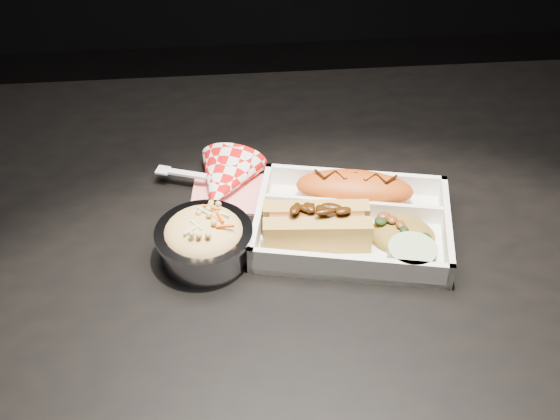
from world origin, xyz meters
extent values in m
cube|color=black|center=(0.00, 0.00, 0.73)|extent=(1.20, 0.80, 0.03)
cylinder|color=black|center=(-0.55, 0.35, 0.36)|extent=(0.05, 0.05, 0.72)
cylinder|color=black|center=(0.55, 0.35, 0.36)|extent=(0.05, 0.05, 0.72)
cube|color=white|center=(0.02, -0.04, 0.75)|extent=(0.28, 0.23, 0.01)
cube|color=white|center=(0.04, 0.04, 0.77)|extent=(0.25, 0.06, 0.04)
cube|color=white|center=(0.00, -0.12, 0.77)|extent=(0.25, 0.06, 0.04)
cube|color=white|center=(-0.10, -0.01, 0.77)|extent=(0.05, 0.18, 0.04)
cube|color=white|center=(0.14, -0.06, 0.77)|extent=(0.05, 0.18, 0.04)
cube|color=white|center=(0.03, -0.02, 0.77)|extent=(0.23, 0.05, 0.03)
ellipsoid|color=#C75013|center=(0.03, 0.02, 0.78)|extent=(0.17, 0.10, 0.04)
cube|color=#BF9441|center=(-0.03, -0.07, 0.78)|extent=(0.14, 0.03, 0.04)
cube|color=#BF9441|center=(-0.03, -0.04, 0.78)|extent=(0.14, 0.03, 0.04)
cylinder|color=brown|center=(-0.03, -0.05, 0.79)|extent=(0.12, 0.03, 0.03)
ellipsoid|color=olive|center=(0.08, -0.06, 0.77)|extent=(0.10, 0.09, 0.03)
cylinder|color=#A2B88B|center=(0.08, -0.11, 0.77)|extent=(0.06, 0.06, 0.03)
cylinder|color=silver|center=(-0.17, -0.07, 0.77)|extent=(0.11, 0.11, 0.04)
cylinder|color=silver|center=(-0.17, -0.07, 0.79)|extent=(0.12, 0.12, 0.01)
ellipsoid|color=beige|center=(-0.17, -0.07, 0.79)|extent=(0.10, 0.10, 0.04)
cube|color=red|center=(-0.13, 0.05, 0.75)|extent=(0.12, 0.10, 0.00)
cone|color=red|center=(-0.14, 0.06, 0.77)|extent=(0.13, 0.14, 0.10)
cube|color=white|center=(-0.20, 0.08, 0.77)|extent=(0.06, 0.03, 0.00)
cube|color=white|center=(-0.23, 0.09, 0.77)|extent=(0.02, 0.02, 0.00)
camera|label=1|loc=(-0.13, -0.72, 1.37)|focal=45.00mm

